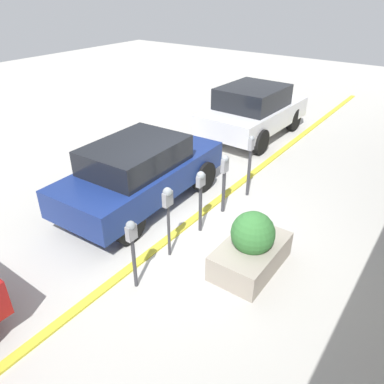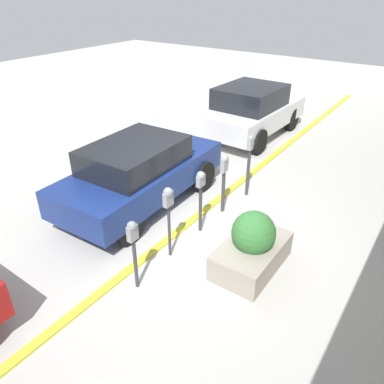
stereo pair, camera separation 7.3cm
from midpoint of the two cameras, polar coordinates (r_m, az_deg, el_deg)
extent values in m
plane|color=beige|center=(7.73, -0.23, -5.40)|extent=(40.00, 40.00, 0.00)
cube|color=gold|center=(7.75, -0.71, -5.08)|extent=(24.50, 0.16, 0.04)
cylinder|color=#38383D|center=(6.16, -8.44, -10.69)|extent=(0.06, 0.06, 0.95)
cube|color=#99999E|center=(5.80, -8.88, -6.12)|extent=(0.18, 0.09, 0.26)
sphere|color=gray|center=(5.72, -8.98, -5.07)|extent=(0.15, 0.15, 0.15)
cylinder|color=#38383D|center=(6.72, -3.24, -5.94)|extent=(0.05, 0.05, 1.06)
cube|color=#99999E|center=(6.35, -3.41, -1.05)|extent=(0.20, 0.09, 0.27)
sphere|color=gray|center=(6.29, -3.44, -0.01)|extent=(0.17, 0.17, 0.17)
cylinder|color=#38383D|center=(7.36, 1.57, -2.57)|extent=(0.07, 0.07, 1.02)
cube|color=#99999E|center=(7.05, 1.63, 1.71)|extent=(0.20, 0.09, 0.22)
sphere|color=gray|center=(7.00, 1.65, 2.51)|extent=(0.17, 0.17, 0.17)
cylinder|color=#38383D|center=(8.03, 5.08, -0.01)|extent=(0.07, 0.07, 0.96)
cube|color=#99999E|center=(7.74, 5.29, 4.06)|extent=(0.18, 0.09, 0.30)
sphere|color=gray|center=(7.68, 5.34, 5.08)|extent=(0.16, 0.16, 0.16)
cylinder|color=#38383D|center=(8.69, 8.89, 2.87)|extent=(0.07, 0.07, 1.15)
cube|color=#99999E|center=(8.40, 9.26, 7.20)|extent=(0.14, 0.09, 0.27)
sphere|color=gray|center=(8.35, 9.34, 8.07)|extent=(0.12, 0.12, 0.12)
cube|color=#A39989|center=(6.70, 9.24, -9.58)|extent=(1.51, 0.89, 0.48)
sphere|color=#387A38|center=(6.41, 9.59, -6.21)|extent=(0.75, 0.75, 0.75)
cube|color=navy|center=(8.33, -7.35, 2.45)|extent=(4.14, 1.88, 0.60)
cube|color=black|center=(7.98, -8.39, 5.63)|extent=(2.18, 1.59, 0.53)
cylinder|color=black|center=(8.90, 2.05, 2.39)|extent=(0.73, 0.21, 0.73)
cylinder|color=black|center=(9.78, -5.67, 4.86)|extent=(0.73, 0.21, 0.73)
cylinder|color=black|center=(7.23, -9.31, -5.08)|extent=(0.73, 0.21, 0.73)
cylinder|color=black|center=(8.28, -17.18, -1.27)|extent=(0.73, 0.21, 0.73)
cube|color=silver|center=(12.36, 9.51, 11.51)|extent=(4.00, 2.05, 0.62)
cube|color=black|center=(12.05, 9.40, 14.13)|extent=(2.10, 1.76, 0.63)
cylinder|color=black|center=(13.20, 15.37, 10.61)|extent=(0.74, 0.23, 0.74)
cylinder|color=black|center=(13.88, 8.47, 12.25)|extent=(0.74, 0.23, 0.74)
cylinder|color=black|center=(11.06, 10.53, 7.54)|extent=(0.74, 0.23, 0.74)
cylinder|color=black|center=(11.87, 2.75, 9.54)|extent=(0.74, 0.23, 0.74)
camera|label=1|loc=(0.04, 90.29, -0.16)|focal=35.00mm
camera|label=2|loc=(0.04, -89.71, 0.16)|focal=35.00mm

